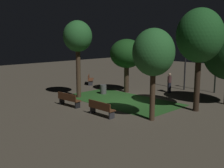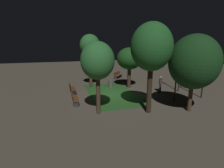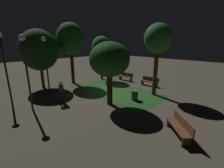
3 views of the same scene
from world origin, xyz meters
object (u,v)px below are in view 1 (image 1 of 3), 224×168
Objects in this scene: tree_left_canopy at (127,54)px; pedestrian at (169,82)px; tree_tall_center at (154,53)px; lamp_post_path_center at (186,53)px; lamp_post_near_wall at (200,55)px; bench_front_left at (69,99)px; tree_right_canopy at (200,36)px; trash_bin at (103,89)px; tree_back_right at (78,38)px; bench_path_side at (101,108)px; lamp_post_plaza_east at (217,52)px; bench_near_trees at (90,79)px.

pedestrian is (2.63, 2.27, -2.27)m from tree_left_canopy.
lamp_post_path_center is (-3.37, 8.91, -0.48)m from tree_tall_center.
tree_tall_center reaches higher than lamp_post_near_wall.
lamp_post_path_center is at bearing 77.59° from bench_front_left.
tree_right_canopy is 1.31× the size of lamp_post_path_center.
trash_bin is at bearing 107.06° from bench_front_left.
tree_right_canopy is 7.16m from tree_left_canopy.
bench_front_left is at bearing -119.83° from lamp_post_near_wall.
lamp_post_path_center is 2.91× the size of pedestrian.
tree_back_right is at bearing -115.89° from lamp_post_path_center.
lamp_post_path_center is (2.83, 4.24, 0.05)m from tree_left_canopy.
tree_left_canopy reaches higher than bench_path_side.
tree_back_right is 1.15× the size of lamp_post_plaza_east.
tree_left_canopy is 2.69× the size of pedestrian.
tree_right_canopy reaches higher than tree_left_canopy.
tree_left_canopy reaches higher than bench_front_left.
bench_front_left is 8.68m from pedestrian.
lamp_post_plaza_east is (1.52, 11.04, 2.82)m from bench_path_side.
tree_tall_center is 8.19m from trash_bin.
tree_tall_center is (5.65, 1.48, 3.17)m from bench_front_left.
lamp_post_near_wall is at bearing 21.64° from tree_left_canopy.
bench_front_left is 6.71m from tree_left_canopy.
tree_tall_center reaches higher than lamp_post_path_center.
bench_near_trees is 0.29× the size of tree_back_right.
bench_near_trees is 0.35× the size of lamp_post_near_wall.
tree_right_canopy is at bearing -63.37° from lamp_post_near_wall.
tree_left_canopy is (-3.69, 6.15, 2.64)m from bench_path_side.
tree_back_right is 8.94m from lamp_post_near_wall.
lamp_post_plaza_east is at bearing 45.52° from pedestrian.
tree_left_canopy is 0.93× the size of lamp_post_near_wall.
bench_path_side is at bearing -149.37° from tree_tall_center.
trash_bin is (0.40, 2.13, -4.05)m from tree_back_right.
lamp_post_plaza_east is (-1.70, 6.11, -1.22)m from tree_right_canopy.
tree_back_right is 1.21× the size of lamp_post_near_wall.
pedestrian reaches higher than trash_bin.
lamp_post_plaza_east is (-0.05, 2.81, 0.14)m from lamp_post_near_wall.
lamp_post_near_wall is 1.00× the size of lamp_post_path_center.
lamp_post_plaza_east is (10.23, 4.59, 2.82)m from bench_near_trees.
bench_path_side is at bearing -59.03° from tree_left_canopy.
bench_front_left is 9.86m from lamp_post_near_wall.
bench_near_trees is at bearing 176.49° from tree_left_canopy.
pedestrian is (3.81, 6.27, -3.57)m from tree_back_right.
bench_path_side and bench_near_trees have the same top height.
tree_tall_center reaches higher than bench_path_side.
bench_front_left is 1.01× the size of bench_path_side.
tree_right_canopy reaches higher than bench_path_side.
lamp_post_path_center reaches higher than bench_near_trees.
lamp_post_plaza_east is (4.67, 11.04, 2.82)m from bench_front_left.
pedestrian is (-4.28, 3.48, -3.67)m from tree_right_canopy.
bench_path_side is 1.12× the size of pedestrian.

